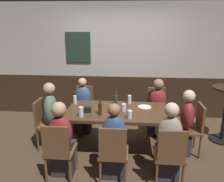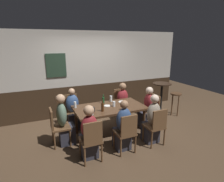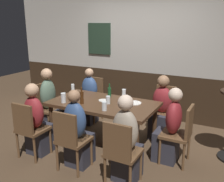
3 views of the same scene
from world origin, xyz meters
The scene contains 27 objects.
ground_plane centered at (0.00, 0.00, 0.00)m, with size 12.00×12.00×0.00m, color #4C3826.
wall_back centered at (-0.01, 1.65, 1.30)m, with size 6.40×0.13×2.60m.
dining_table centered at (0.00, 0.00, 0.66)m, with size 1.71×0.94×0.74m.
chair_right_far centered at (0.75, 0.89, 0.50)m, with size 0.40×0.40×0.88m.
chair_left_far centered at (-0.75, 0.89, 0.50)m, with size 0.40×0.40×0.88m.
chair_right_near centered at (0.75, -0.89, 0.50)m, with size 0.40×0.40×0.88m.
chair_left_near centered at (-0.75, -0.89, 0.50)m, with size 0.40×0.40×0.88m.
chair_head_west centered at (-1.27, 0.00, 0.50)m, with size 0.40×0.40×0.88m.
chair_head_east centered at (1.27, 0.00, 0.50)m, with size 0.40×0.40×0.88m.
chair_mid_near centered at (0.00, -0.89, 0.50)m, with size 0.40×0.40×0.88m.
person_right_far centered at (0.75, 0.72, 0.47)m, with size 0.34×0.37×1.11m.
person_left_far centered at (-0.75, 0.72, 0.46)m, with size 0.34×0.37×1.10m.
person_right_near centered at (0.75, -0.73, 0.49)m, with size 0.34×0.37×1.17m.
person_left_near centered at (-0.75, -0.73, 0.48)m, with size 0.34×0.37×1.13m.
person_head_west centered at (-1.11, 0.00, 0.51)m, with size 0.37×0.34×1.19m.
person_head_east centered at (1.11, 0.00, 0.47)m, with size 0.37×0.34×1.12m.
person_mid_near centered at (0.00, -0.72, 0.47)m, with size 0.34×0.37×1.13m.
beer_glass_tall centered at (-0.55, -0.31, 0.81)m, with size 0.08×0.08×0.16m.
pint_glass_pale centered at (-0.79, 0.26, 0.81)m, with size 0.06×0.06×0.15m.
tumbler_short centered at (0.11, -0.02, 0.80)m, with size 0.07×0.07×0.13m.
highball_clear centered at (0.21, -0.32, 0.80)m, with size 0.07×0.07×0.13m.
beer_glass_half centered at (0.20, 0.37, 0.81)m, with size 0.07×0.07×0.15m.
beer_bottle_green centered at (-0.04, 0.30, 0.83)m, with size 0.06×0.06×0.24m.
beer_bottle_brown centered at (-0.26, -0.21, 0.85)m, with size 0.06×0.06×0.27m.
plate_white_large centered at (0.46, 0.19, 0.75)m, with size 0.23×0.23×0.01m, color white.
plate_white_small centered at (-0.03, 0.07, 0.75)m, with size 0.16×0.16×0.01m, color white.
condiment_caddy centered at (-0.48, -0.11, 0.79)m, with size 0.11×0.09×0.09m, color black.
Camera 3 is at (1.95, -3.40, 2.02)m, focal length 40.95 mm.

